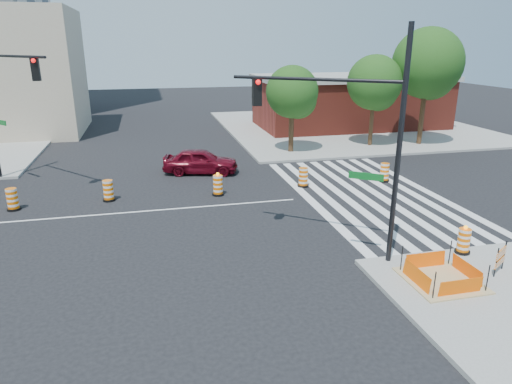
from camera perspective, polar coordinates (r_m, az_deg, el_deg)
ground at (r=21.38m, az=-13.52°, el=-2.34°), size 120.00×120.00×0.00m
sidewalk_ne at (r=42.59m, az=11.43°, el=8.04°), size 22.00×22.00×0.15m
crosswalk_east at (r=23.85m, az=13.72°, el=-0.19°), size 6.75×13.50×0.01m
lane_centerline at (r=21.38m, az=-13.52°, el=-2.32°), size 14.00×0.12×0.01m
excavation_pit at (r=15.74m, az=22.14°, el=-10.03°), size 2.20×2.20×0.90m
brick_storefront at (r=42.27m, az=11.62°, el=11.03°), size 16.50×8.50×4.60m
red_coupe at (r=26.84m, az=-6.94°, el=3.86°), size 4.60×2.76×1.47m
signal_pole_se at (r=15.41m, az=11.66°, el=8.29°), size 4.78×3.62×7.75m
signal_pole_nw at (r=26.95m, az=-29.33°, el=11.37°), size 4.24×4.97×8.45m
pit_drum at (r=17.87m, az=24.52°, el=-5.66°), size 0.54×0.54×1.06m
barricade at (r=16.85m, az=28.26°, el=-7.20°), size 0.75×0.49×1.01m
tree_north_c at (r=31.23m, az=4.59°, el=12.00°), size 3.56×3.49×5.94m
tree_north_d at (r=34.17m, az=14.61°, el=12.74°), size 3.86×3.86×6.57m
tree_north_e at (r=35.64m, az=20.66°, el=14.39°), size 4.95×4.95×8.41m
median_drum_1 at (r=23.56m, az=-28.15°, el=-0.89°), size 0.60×0.60×1.02m
median_drum_2 at (r=23.13m, az=-17.97°, el=0.09°), size 0.60×0.60×1.02m
median_drum_3 at (r=22.89m, az=-4.78°, el=0.78°), size 0.60×0.60×1.18m
median_drum_4 at (r=24.32m, az=5.93°, el=1.77°), size 0.60×0.60×1.02m
median_drum_5 at (r=26.10m, az=15.75°, el=2.31°), size 0.60×0.60×1.02m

